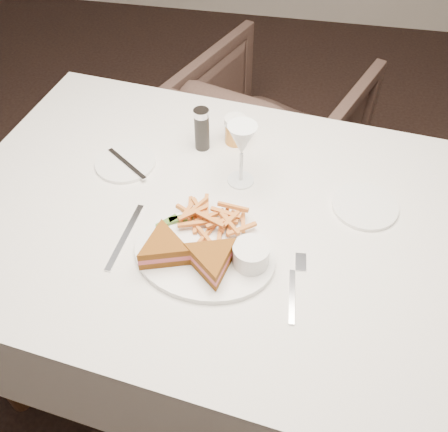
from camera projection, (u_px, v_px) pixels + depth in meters
name	position (u px, v px, depth m)	size (l,w,h in m)	color
ground	(214.00, 327.00, 1.84)	(5.00, 5.00, 0.00)	black
table	(227.00, 301.00, 1.48)	(1.38, 0.92, 0.75)	silver
chair_far	(272.00, 127.00, 2.11)	(0.66, 0.62, 0.68)	#45312A
table_setting	(215.00, 215.00, 1.15)	(0.79, 0.68, 0.18)	white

